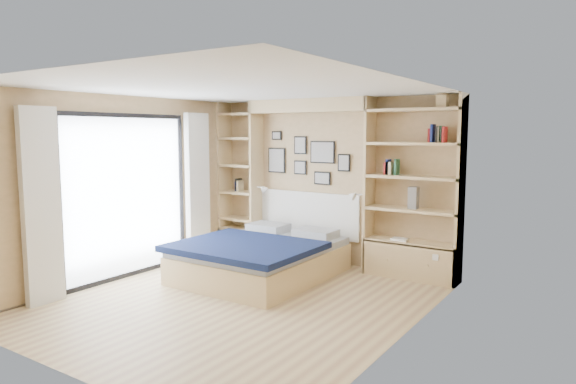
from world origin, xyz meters
The scene contains 8 objects.
ground centered at (0.00, 0.00, 0.00)m, with size 4.50×4.50×0.00m, color #CCB680.
room_shell centered at (-0.39, 1.52, 1.08)m, with size 4.50×4.50×4.50m.
bed centered at (-0.42, 1.01, 0.28)m, with size 1.81×2.36×1.07m.
photo_gallery centered at (-0.45, 2.22, 1.60)m, with size 1.48×0.02×0.82m.
reading_lamps centered at (-0.30, 2.00, 1.10)m, with size 1.92×0.12×0.15m.
shelf_decor centered at (1.14, 2.07, 1.70)m, with size 3.51×0.23×2.03m.
deck centered at (-3.60, 0.00, 0.00)m, with size 3.20×4.00×0.05m, color #66584B.
deck_chair centered at (-3.87, -0.32, 0.33)m, with size 0.55×0.76×0.70m.
Camera 1 is at (3.73, -4.63, 2.01)m, focal length 32.00 mm.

